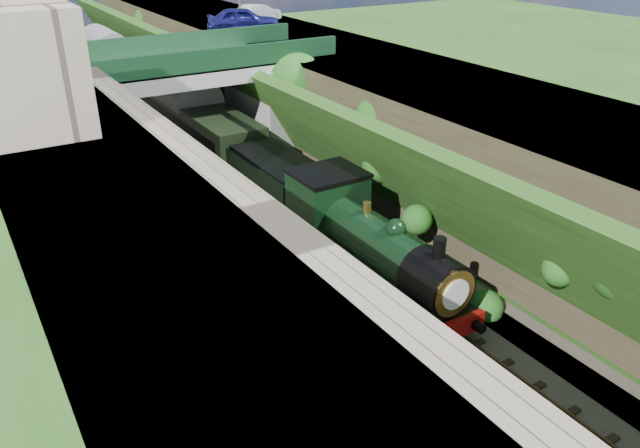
% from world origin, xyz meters
% --- Properties ---
extents(ground, '(160.00, 160.00, 0.00)m').
position_xyz_m(ground, '(0.00, 0.00, 0.00)').
color(ground, '#1E4714').
rests_on(ground, ground).
extents(trackbed, '(10.00, 90.00, 0.20)m').
position_xyz_m(trackbed, '(0.00, 20.00, 0.10)').
color(trackbed, '#473F38').
rests_on(trackbed, ground).
extents(retaining_wall, '(1.00, 90.00, 7.00)m').
position_xyz_m(retaining_wall, '(-5.50, 20.00, 3.50)').
color(retaining_wall, '#756B56').
rests_on(retaining_wall, ground).
extents(street_plateau_left, '(6.00, 90.00, 7.00)m').
position_xyz_m(street_plateau_left, '(-9.00, 20.00, 3.50)').
color(street_plateau_left, '#262628').
rests_on(street_plateau_left, ground).
extents(street_plateau_right, '(8.00, 90.00, 6.25)m').
position_xyz_m(street_plateau_right, '(9.50, 20.00, 3.12)').
color(street_plateau_right, '#262628').
rests_on(street_plateau_right, ground).
extents(embankment_slope, '(4.90, 90.00, 6.57)m').
position_xyz_m(embankment_slope, '(5.02, 18.27, 2.80)').
color(embankment_slope, '#1E4714').
rests_on(embankment_slope, ground).
extents(track_left, '(2.50, 90.00, 0.20)m').
position_xyz_m(track_left, '(-2.00, 20.00, 0.25)').
color(track_left, black).
rests_on(track_left, trackbed).
extents(track_right, '(2.50, 90.00, 0.20)m').
position_xyz_m(track_right, '(1.20, 20.00, 0.25)').
color(track_right, black).
rests_on(track_right, trackbed).
extents(road_bridge, '(16.00, 6.40, 7.25)m').
position_xyz_m(road_bridge, '(0.94, 24.00, 4.08)').
color(road_bridge, gray).
rests_on(road_bridge, ground).
extents(building_near, '(4.00, 8.00, 4.00)m').
position_xyz_m(building_near, '(-9.50, 14.00, 9.00)').
color(building_near, gray).
rests_on(building_near, street_plateau_left).
extents(tree, '(3.60, 3.80, 6.60)m').
position_xyz_m(tree, '(5.91, 21.08, 4.65)').
color(tree, black).
rests_on(tree, ground).
extents(car_blue, '(5.37, 3.66, 1.70)m').
position_xyz_m(car_blue, '(7.17, 30.64, 7.10)').
color(car_blue, navy).
rests_on(car_blue, street_plateau_right).
extents(car_silver, '(4.46, 3.26, 1.40)m').
position_xyz_m(car_silver, '(9.80, 33.82, 6.95)').
color(car_silver, '#BBBCC0').
rests_on(car_silver, street_plateau_right).
extents(locomotive, '(3.10, 10.23, 3.83)m').
position_xyz_m(locomotive, '(1.20, 7.23, 1.89)').
color(locomotive, black).
rests_on(locomotive, trackbed).
extents(tender, '(2.70, 6.00, 3.05)m').
position_xyz_m(tender, '(1.20, 14.59, 1.62)').
color(tender, black).
rests_on(tender, trackbed).
extents(coach_front, '(2.90, 18.00, 3.70)m').
position_xyz_m(coach_front, '(1.20, 27.19, 2.05)').
color(coach_front, black).
rests_on(coach_front, trackbed).
extents(coach_middle, '(2.90, 18.00, 3.70)m').
position_xyz_m(coach_middle, '(1.20, 45.99, 2.05)').
color(coach_middle, black).
rests_on(coach_middle, trackbed).
extents(coach_rear, '(2.90, 18.00, 3.70)m').
position_xyz_m(coach_rear, '(1.20, 64.79, 2.05)').
color(coach_rear, black).
rests_on(coach_rear, trackbed).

